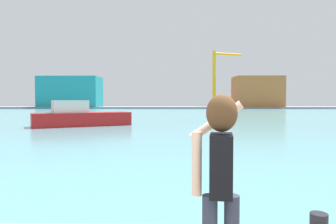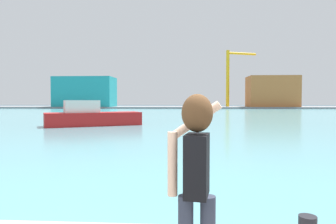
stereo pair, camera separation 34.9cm
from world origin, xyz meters
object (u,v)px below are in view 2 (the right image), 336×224
object	(u,v)px
person_photographer	(196,169)
warehouse_left	(85,92)
boat_moored	(91,117)
warehouse_right	(272,92)
port_crane	(231,73)

from	to	relation	value
person_photographer	warehouse_left	bearing A→B (deg)	28.57
person_photographer	boat_moored	size ratio (longest dim) A/B	0.21
warehouse_left	warehouse_right	bearing A→B (deg)	1.03
person_photographer	boat_moored	distance (m)	24.45
warehouse_left	port_crane	xyz separation A→B (m)	(43.80, 3.52, 5.73)
warehouse_right	port_crane	xyz separation A→B (m)	(-11.60, 2.53, 5.68)
port_crane	boat_moored	bearing A→B (deg)	-107.87
warehouse_left	warehouse_right	xyz separation A→B (m)	(55.40, 0.99, 0.05)
boat_moored	warehouse_left	xyz separation A→B (m)	(-22.29, 63.18, 4.11)
person_photographer	port_crane	bearing A→B (deg)	0.64
warehouse_left	port_crane	world-z (taller)	port_crane
person_photographer	warehouse_left	world-z (taller)	warehouse_left
boat_moored	warehouse_right	distance (m)	72.33
warehouse_left	warehouse_right	distance (m)	55.41
boat_moored	port_crane	distance (m)	70.77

